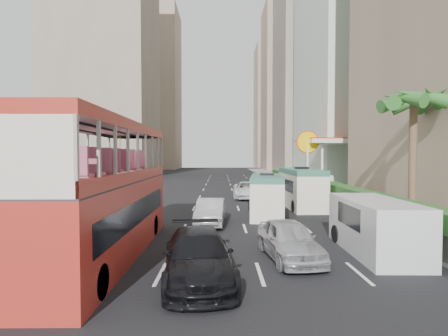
{
  "coord_description": "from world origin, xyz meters",
  "views": [
    {
      "loc": [
        -1.66,
        -13.09,
        3.8
      ],
      "look_at": [
        -1.5,
        4.0,
        3.2
      ],
      "focal_mm": 28.0,
      "sensor_mm": 36.0,
      "label": 1
    }
  ],
  "objects_px": {
    "minibus_far": "(301,188)",
    "double_decker_bus": "(105,190)",
    "car_black": "(198,279)",
    "car_silver_lane_b": "(289,259)",
    "panel_van_near": "(375,226)",
    "panel_van_far": "(278,184)",
    "palm_tree": "(413,164)",
    "van_asset": "(247,198)",
    "shell_station": "(333,166)",
    "car_silver_lane_a": "(210,224)",
    "minibus_near": "(267,195)"
  },
  "relations": [
    {
      "from": "minibus_far",
      "to": "double_decker_bus",
      "type": "bearing_deg",
      "value": -130.52
    },
    {
      "from": "car_black",
      "to": "minibus_far",
      "type": "bearing_deg",
      "value": 59.66
    },
    {
      "from": "car_black",
      "to": "car_silver_lane_b",
      "type": "bearing_deg",
      "value": 26.9
    },
    {
      "from": "panel_van_near",
      "to": "panel_van_far",
      "type": "bearing_deg",
      "value": 91.98
    },
    {
      "from": "minibus_far",
      "to": "palm_tree",
      "type": "height_order",
      "value": "palm_tree"
    },
    {
      "from": "van_asset",
      "to": "minibus_far",
      "type": "bearing_deg",
      "value": -57.86
    },
    {
      "from": "panel_van_far",
      "to": "shell_station",
      "type": "bearing_deg",
      "value": 9.8
    },
    {
      "from": "car_silver_lane_b",
      "to": "panel_van_far",
      "type": "height_order",
      "value": "panel_van_far"
    },
    {
      "from": "double_decker_bus",
      "to": "palm_tree",
      "type": "bearing_deg",
      "value": 16.16
    },
    {
      "from": "car_silver_lane_a",
      "to": "panel_van_near",
      "type": "distance_m",
      "value": 8.8
    },
    {
      "from": "double_decker_bus",
      "to": "car_silver_lane_a",
      "type": "height_order",
      "value": "double_decker_bus"
    },
    {
      "from": "car_black",
      "to": "panel_van_far",
      "type": "distance_m",
      "value": 25.37
    },
    {
      "from": "panel_van_near",
      "to": "palm_tree",
      "type": "height_order",
      "value": "palm_tree"
    },
    {
      "from": "panel_van_near",
      "to": "minibus_near",
      "type": "bearing_deg",
      "value": 111.32
    },
    {
      "from": "van_asset",
      "to": "minibus_far",
      "type": "distance_m",
      "value": 6.88
    },
    {
      "from": "car_silver_lane_b",
      "to": "minibus_far",
      "type": "relative_size",
      "value": 0.66
    },
    {
      "from": "double_decker_bus",
      "to": "minibus_near",
      "type": "distance_m",
      "value": 11.59
    },
    {
      "from": "car_silver_lane_a",
      "to": "van_asset",
      "type": "bearing_deg",
      "value": 78.59
    },
    {
      "from": "van_asset",
      "to": "panel_van_far",
      "type": "xyz_separation_m",
      "value": [
        3.39,
        3.94,
        0.95
      ]
    },
    {
      "from": "panel_van_near",
      "to": "shell_station",
      "type": "relative_size",
      "value": 0.65
    },
    {
      "from": "double_decker_bus",
      "to": "panel_van_near",
      "type": "xyz_separation_m",
      "value": [
        10.38,
        0.41,
        -1.49
      ]
    },
    {
      "from": "car_silver_lane_a",
      "to": "palm_tree",
      "type": "xyz_separation_m",
      "value": [
        10.04,
        -2.11,
        3.38
      ]
    },
    {
      "from": "car_silver_lane_b",
      "to": "panel_van_near",
      "type": "xyz_separation_m",
      "value": [
        3.53,
        0.82,
        1.04
      ]
    },
    {
      "from": "car_silver_lane_b",
      "to": "van_asset",
      "type": "relative_size",
      "value": 0.81
    },
    {
      "from": "minibus_far",
      "to": "panel_van_near",
      "type": "bearing_deg",
      "value": -90.15
    },
    {
      "from": "car_black",
      "to": "car_silver_lane_a",
      "type": "bearing_deg",
      "value": 82.86
    },
    {
      "from": "car_black",
      "to": "minibus_near",
      "type": "bearing_deg",
      "value": 66.14
    },
    {
      "from": "double_decker_bus",
      "to": "car_silver_lane_b",
      "type": "distance_m",
      "value": 7.31
    },
    {
      "from": "car_silver_lane_b",
      "to": "panel_van_far",
      "type": "xyz_separation_m",
      "value": [
        3.26,
        22.41,
        0.95
      ]
    },
    {
      "from": "car_black",
      "to": "panel_van_far",
      "type": "xyz_separation_m",
      "value": [
        6.47,
        24.51,
        0.95
      ]
    },
    {
      "from": "double_decker_bus",
      "to": "shell_station",
      "type": "xyz_separation_m",
      "value": [
        16.0,
        23.0,
        0.22
      ]
    },
    {
      "from": "palm_tree",
      "to": "shell_station",
      "type": "distance_m",
      "value": 19.14
    },
    {
      "from": "double_decker_bus",
      "to": "shell_station",
      "type": "relative_size",
      "value": 1.38
    },
    {
      "from": "double_decker_bus",
      "to": "van_asset",
      "type": "bearing_deg",
      "value": 69.58
    },
    {
      "from": "car_black",
      "to": "minibus_far",
      "type": "xyz_separation_m",
      "value": [
        6.6,
        14.83,
        1.42
      ]
    },
    {
      "from": "double_decker_bus",
      "to": "car_silver_lane_a",
      "type": "bearing_deg",
      "value": 58.39
    },
    {
      "from": "car_silver_lane_a",
      "to": "shell_station",
      "type": "height_order",
      "value": "shell_station"
    },
    {
      "from": "van_asset",
      "to": "palm_tree",
      "type": "bearing_deg",
      "value": -62.7
    },
    {
      "from": "car_silver_lane_b",
      "to": "minibus_near",
      "type": "height_order",
      "value": "minibus_near"
    },
    {
      "from": "car_black",
      "to": "shell_station",
      "type": "distance_m",
      "value": 28.48
    },
    {
      "from": "car_silver_lane_a",
      "to": "panel_van_near",
      "type": "xyz_separation_m",
      "value": [
        6.61,
        -5.7,
        1.04
      ]
    },
    {
      "from": "van_asset",
      "to": "panel_van_near",
      "type": "relative_size",
      "value": 1.01
    },
    {
      "from": "van_asset",
      "to": "shell_station",
      "type": "height_order",
      "value": "shell_station"
    },
    {
      "from": "van_asset",
      "to": "shell_station",
      "type": "bearing_deg",
      "value": 28.62
    },
    {
      "from": "double_decker_bus",
      "to": "car_silver_lane_a",
      "type": "relative_size",
      "value": 2.59
    },
    {
      "from": "van_asset",
      "to": "minibus_near",
      "type": "relative_size",
      "value": 0.91
    },
    {
      "from": "car_silver_lane_b",
      "to": "car_black",
      "type": "height_order",
      "value": "car_black"
    },
    {
      "from": "car_silver_lane_a",
      "to": "palm_tree",
      "type": "height_order",
      "value": "palm_tree"
    },
    {
      "from": "car_black",
      "to": "minibus_near",
      "type": "xyz_separation_m",
      "value": [
        3.62,
        11.46,
        1.28
      ]
    },
    {
      "from": "minibus_near",
      "to": "car_black",
      "type": "bearing_deg",
      "value": -100.54
    }
  ]
}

